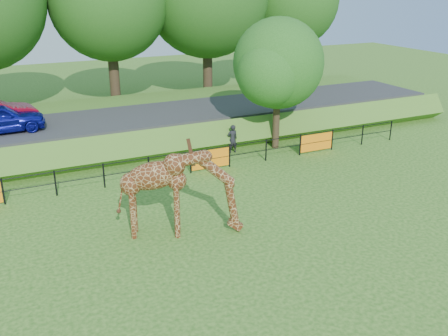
# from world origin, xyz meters

# --- Properties ---
(ground) EXTENTS (90.00, 90.00, 0.00)m
(ground) POSITION_xyz_m (0.00, 0.00, 0.00)
(ground) COLOR #215214
(ground) RESTS_ON ground
(giraffe) EXTENTS (4.33, 2.32, 3.10)m
(giraffe) POSITION_xyz_m (-0.48, 2.70, 1.55)
(giraffe) COLOR #502510
(giraffe) RESTS_ON ground
(perimeter_fence) EXTENTS (28.07, 0.10, 1.10)m
(perimeter_fence) POSITION_xyz_m (0.00, 8.00, 0.55)
(perimeter_fence) COLOR black
(perimeter_fence) RESTS_ON ground
(embankment) EXTENTS (40.00, 9.00, 1.30)m
(embankment) POSITION_xyz_m (0.00, 15.50, 0.65)
(embankment) COLOR #215214
(embankment) RESTS_ON ground
(road) EXTENTS (40.00, 5.00, 0.12)m
(road) POSITION_xyz_m (0.00, 14.00, 1.36)
(road) COLOR #2C2C2E
(road) RESTS_ON embankment
(visitor) EXTENTS (0.55, 0.37, 1.49)m
(visitor) POSITION_xyz_m (5.05, 9.82, 0.75)
(visitor) COLOR black
(visitor) RESTS_ON ground
(tree_east) EXTENTS (5.40, 4.71, 6.76)m
(tree_east) POSITION_xyz_m (7.60, 9.63, 4.28)
(tree_east) COLOR black
(tree_east) RESTS_ON ground
(bg_tree_line) EXTENTS (37.30, 8.80, 11.82)m
(bg_tree_line) POSITION_xyz_m (1.89, 22.00, 7.19)
(bg_tree_line) COLOR black
(bg_tree_line) RESTS_ON ground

